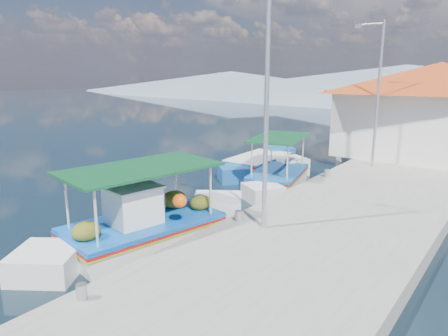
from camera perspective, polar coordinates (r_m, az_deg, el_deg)
The scene contains 10 objects.
ground at distance 12.98m, azimuth -17.39°, elevation -7.96°, with size 160.00×160.00×0.00m, color black.
quay at distance 14.27m, azimuth 18.32°, elevation -5.03°, with size 5.00×44.00×0.50m, color gray.
bollards at distance 14.24m, azimuth 9.44°, elevation -2.88°, with size 0.20×17.20×0.30m.
main_caique at distance 11.49m, azimuth -10.65°, elevation -7.94°, with size 2.98×7.02×2.36m.
caique_green_canopy at distance 16.97m, azimuth 7.51°, elevation -1.31°, with size 2.69×5.72×2.21m.
caique_blue_hull at distance 19.32m, azimuth 4.78°, elevation 0.42°, with size 1.94×5.95×1.06m.
caique_far at distance 24.42m, azimuth 18.63°, elevation 2.80°, with size 2.34×6.51×2.29m.
harbor_building at distance 22.38m, azimuth 26.93°, elevation 7.26°, with size 10.49×10.49×4.40m.
lamp_post_near at distance 10.53m, azimuth 5.37°, elevation 9.32°, with size 1.21×0.14×6.00m.
lamp_post_far at distance 18.81m, azimuth 19.97°, elevation 10.31°, with size 1.21×0.14×6.00m.
Camera 1 is at (9.94, -6.99, 4.57)m, focal length 33.70 mm.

